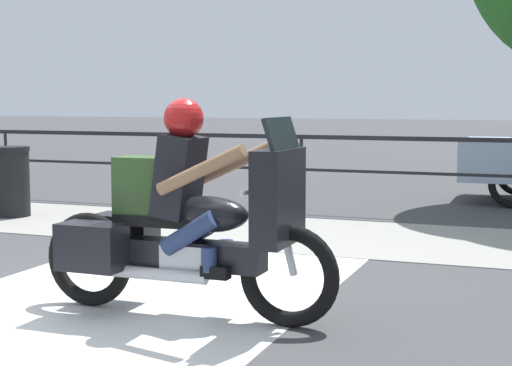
# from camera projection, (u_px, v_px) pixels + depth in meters

# --- Properties ---
(ground_plane) EXTENTS (120.00, 120.00, 0.00)m
(ground_plane) POSITION_uv_depth(u_px,v_px,m) (106.00, 297.00, 6.33)
(ground_plane) COLOR #424244
(sidewalk_band) EXTENTS (44.00, 2.40, 0.01)m
(sidewalk_band) POSITION_uv_depth(u_px,v_px,m) (256.00, 231.00, 9.49)
(sidewalk_band) COLOR #99968E
(sidewalk_band) RESTS_ON ground
(crosswalk_band) EXTENTS (2.88, 6.00, 0.01)m
(crosswalk_band) POSITION_uv_depth(u_px,v_px,m) (117.00, 305.00, 6.06)
(crosswalk_band) COLOR silver
(crosswalk_band) RESTS_ON ground
(fence_railing) EXTENTS (36.00, 0.05, 1.10)m
(fence_railing) POSITION_uv_depth(u_px,v_px,m) (301.00, 151.00, 11.09)
(fence_railing) COLOR black
(fence_railing) RESTS_ON ground
(motorcycle) EXTENTS (2.34, 0.76, 1.60)m
(motorcycle) POSITION_uv_depth(u_px,v_px,m) (185.00, 221.00, 5.69)
(motorcycle) COLOR black
(motorcycle) RESTS_ON ground
(trash_bin) EXTENTS (0.51, 0.51, 0.96)m
(trash_bin) POSITION_uv_depth(u_px,v_px,m) (11.00, 182.00, 10.62)
(trash_bin) COLOR black
(trash_bin) RESTS_ON ground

